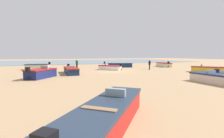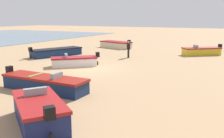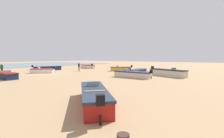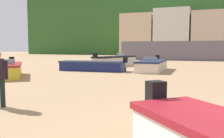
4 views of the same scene
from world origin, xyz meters
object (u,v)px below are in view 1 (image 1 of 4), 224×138
Objects in this scene: boat_navy_2 at (41,73)px; boat_navy_8 at (118,65)px; boat_white_7 at (110,68)px; boat_yellow_1 at (207,69)px; beach_walker_foreground at (150,64)px; boat_red_5 at (107,116)px; boat_navy_0 at (71,70)px; beach_walker_distant at (77,63)px; boat_cream_6 at (38,67)px; boat_cream_10 at (221,79)px; boat_cream_3 at (164,65)px.

boat_navy_2 is 16.91m from boat_navy_8.
boat_navy_8 reaches higher than boat_white_7.
beach_walker_foreground reaches higher than boat_yellow_1.
beach_walker_foreground reaches higher than boat_red_5.
boat_navy_0 is 12.31m from beach_walker_foreground.
beach_walker_distant is at bearing -65.51° from boat_navy_8.
boat_cream_10 is (-14.49, 19.79, -0.05)m from boat_cream_6.
boat_navy_2 is at bearing -31.17° from boat_navy_8.
boat_white_7 is (-9.73, -5.48, -0.09)m from boat_navy_2.
boat_red_5 is 1.35× the size of boat_white_7.
boat_cream_3 is 8.32m from beach_walker_foreground.
beach_walker_distant reaches higher than boat_navy_2.
boat_yellow_1 is 25.34m from boat_cream_6.
boat_cream_6 is 14.24m from boat_navy_8.
boat_cream_3 is 1.19× the size of boat_cream_6.
beach_walker_foreground is (-2.25, 6.95, 0.56)m from boat_navy_8.
beach_walker_distant is (8.06, 0.47, 0.56)m from boat_navy_8.
beach_walker_foreground reaches higher than boat_cream_10.
boat_cream_10 is at bearing -131.75° from boat_cream_6.
beach_walker_foreground is at bearing 48.35° from boat_navy_2.
boat_navy_8 is at bearing 89.93° from boat_cream_10.
boat_navy_0 is 8.86m from boat_cream_6.
boat_cream_10 is (-0.25, 19.51, 0.01)m from boat_navy_8.
boat_navy_0 is at bearing 160.16° from boat_white_7.
boat_navy_0 is 1.36× the size of boat_yellow_1.
boat_yellow_1 is 13.69m from boat_white_7.
boat_white_7 is 0.64× the size of boat_navy_8.
boat_red_5 is 0.94× the size of boat_cream_10.
boat_cream_6 is at bearing 111.54° from boat_white_7.
boat_cream_10 is at bearing -9.72° from beach_walker_distant.
boat_cream_3 is at bearing 176.27° from beach_walker_foreground.
boat_cream_3 is 1.32× the size of boat_white_7.
boat_cream_3 reaches higher than boat_white_7.
boat_cream_3 is 9.30m from boat_navy_8.
boat_cream_6 is 24.53m from boat_cream_10.
boat_navy_8 is 7.33m from beach_walker_foreground.
beach_walker_foreground is at bearing -62.22° from boat_white_7.
boat_navy_0 is at bearing -139.63° from boat_cream_6.
boat_navy_0 is 1.05× the size of boat_cream_10.
boat_cream_6 is 0.71× the size of boat_navy_8.
boat_cream_3 is at bearing 56.14° from boat_navy_2.
boat_cream_10 is 12.73m from beach_walker_foreground.
boat_cream_3 is (-22.43, -8.15, -0.06)m from boat_navy_2.
boat_yellow_1 reaches higher than boat_white_7.
boat_red_5 is at bearing -154.38° from boat_white_7.
boat_cream_3 is 19.44m from boat_cream_10.
boat_white_7 is at bearing -15.82° from boat_navy_8.
beach_walker_foreground is (-5.90, 2.10, 0.56)m from boat_white_7.
boat_navy_8 is 8.09m from beach_walker_distant.
beach_walker_distant is at bearing 102.55° from boat_yellow_1.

